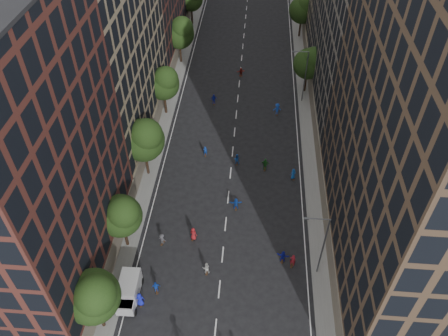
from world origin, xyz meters
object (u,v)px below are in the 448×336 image
object	(u,v)px
skater_0	(140,300)
streetlamp_near	(322,243)
cargo_van	(129,291)
streetlamp_far	(304,74)

from	to	relation	value
skater_0	streetlamp_near	bearing A→B (deg)	-169.72
streetlamp_near	cargo_van	xyz separation A→B (m)	(-19.67, -4.68, -3.92)
streetlamp_near	cargo_van	world-z (taller)	streetlamp_near
streetlamp_near	skater_0	world-z (taller)	streetlamp_near
cargo_van	skater_0	size ratio (longest dim) A/B	2.47
cargo_van	streetlamp_near	bearing A→B (deg)	12.24
streetlamp_far	cargo_van	world-z (taller)	streetlamp_far
streetlamp_near	cargo_van	bearing A→B (deg)	-166.62
streetlamp_far	skater_0	bearing A→B (deg)	-115.55
streetlamp_far	skater_0	distance (m)	42.77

